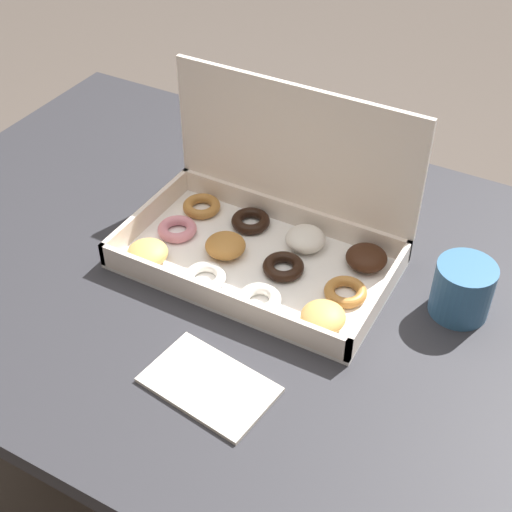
{
  "coord_description": "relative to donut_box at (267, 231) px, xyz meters",
  "views": [
    {
      "loc": [
        0.38,
        -0.69,
        1.41
      ],
      "look_at": [
        -0.01,
        0.01,
        0.72
      ],
      "focal_mm": 50.0,
      "sensor_mm": 36.0,
      "label": 1
    }
  ],
  "objects": [
    {
      "name": "dining_table",
      "position": [
        0.0,
        -0.04,
        -0.14
      ],
      "size": [
        1.24,
        0.82,
        0.7
      ],
      "color": "#2D2D33",
      "rests_on": "ground_plane"
    },
    {
      "name": "paper_napkin",
      "position": [
        0.06,
        -0.26,
        -0.04
      ],
      "size": [
        0.17,
        0.12,
        0.01
      ],
      "color": "silver",
      "rests_on": "dining_table"
    },
    {
      "name": "coffee_mug",
      "position": [
        0.29,
        0.02,
        -0.0
      ],
      "size": [
        0.08,
        0.08,
        0.08
      ],
      "color": "teal",
      "rests_on": "dining_table"
    },
    {
      "name": "donut_box",
      "position": [
        0.0,
        0.0,
        0.0
      ],
      "size": [
        0.4,
        0.24,
        0.24
      ],
      "color": "white",
      "rests_on": "dining_table"
    }
  ]
}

